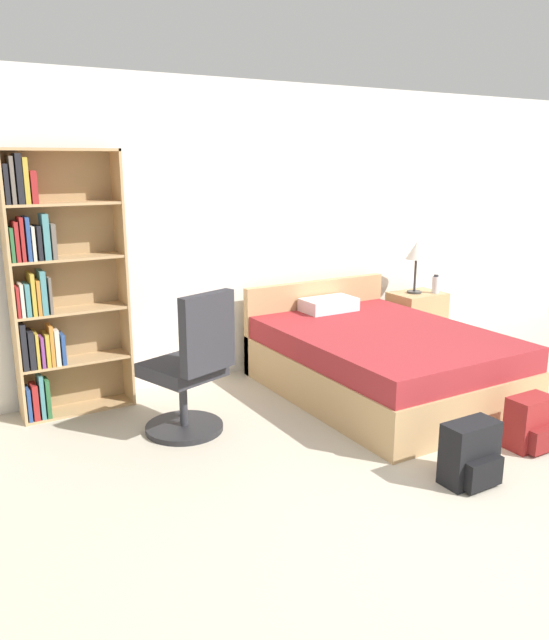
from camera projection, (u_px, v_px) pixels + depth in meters
name	position (u px, v px, depth m)	size (l,w,h in m)	color
ground_plane	(525.00, 544.00, 3.23)	(14.00, 14.00, 0.00)	#BCB29E
wall_back	(237.00, 232.00, 5.60)	(9.00, 0.06, 2.60)	white
bookshelf	(54.00, 286.00, 4.66)	(0.85, 0.27, 2.01)	tan
bed	(378.00, 359.00, 5.28)	(1.53, 2.08, 0.81)	tan
office_chair	(191.00, 372.00, 4.41)	(0.61, 0.68, 1.07)	#232326
nightstand	(416.00, 321.00, 6.50)	(0.53, 0.42, 0.60)	tan
table_lamp	(416.00, 253.00, 6.32)	(0.22, 0.22, 0.53)	#333333
water_bottle	(436.00, 284.00, 6.39)	(0.08, 0.08, 0.19)	silver
backpack_red	(531.00, 424.00, 4.26)	(0.32, 0.25, 0.37)	maroon
backpack_black	(471.00, 455.00, 3.80)	(0.35, 0.24, 0.39)	black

